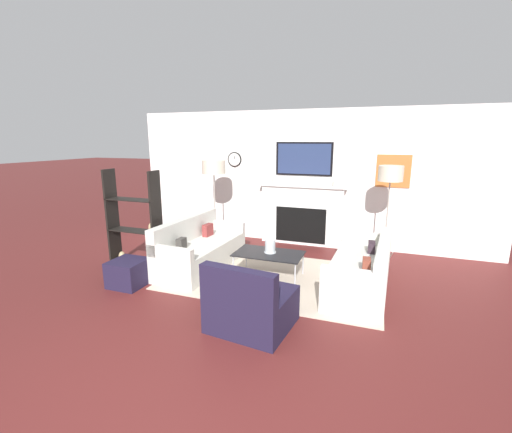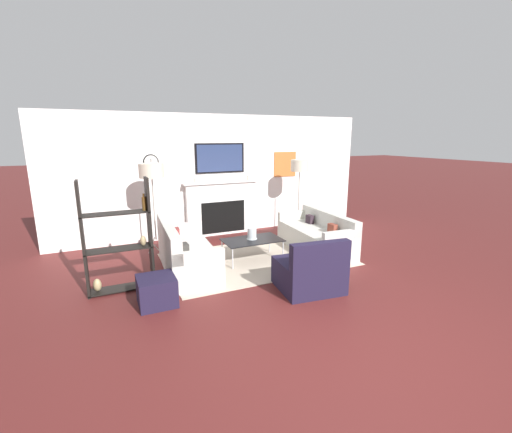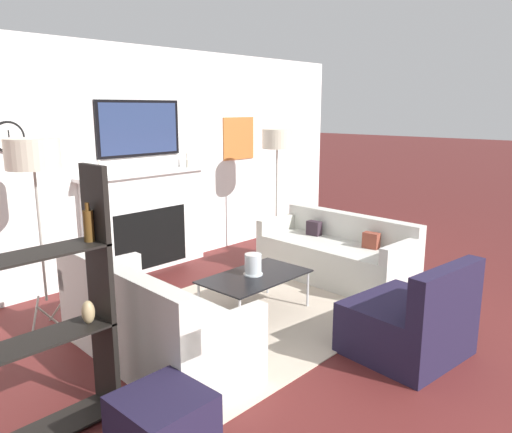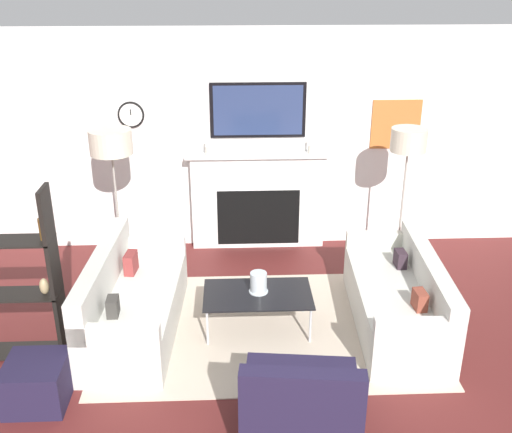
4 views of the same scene
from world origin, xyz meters
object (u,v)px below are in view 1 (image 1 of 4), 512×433
object	(u,v)px
couch_right	(362,271)
armchair	(251,306)
couch_left	(199,250)
shelf_unit	(134,224)
hurricane_candle	(270,247)
floor_lamp_right	(391,175)
coffee_table	(269,254)
ottoman	(129,273)
floor_lamp_left	(214,168)

from	to	relation	value
couch_right	armchair	world-z (taller)	armchair
couch_left	shelf_unit	distance (m)	1.17
hurricane_candle	floor_lamp_right	size ratio (longest dim) A/B	0.12
armchair	coffee_table	bearing A→B (deg)	99.81
couch_right	hurricane_candle	bearing A→B (deg)	178.60
couch_right	hurricane_candle	distance (m)	1.41
couch_left	armchair	world-z (taller)	couch_left
couch_left	floor_lamp_right	size ratio (longest dim) A/B	1.08
coffee_table	shelf_unit	distance (m)	2.31
floor_lamp_right	armchair	bearing A→B (deg)	-118.36
couch_right	armchair	distance (m)	1.88
floor_lamp_right	shelf_unit	world-z (taller)	floor_lamp_right
coffee_table	couch_left	bearing A→B (deg)	179.69
armchair	shelf_unit	xyz separation A→B (m)	(-2.52, 1.16, 0.47)
couch_left	hurricane_candle	bearing A→B (deg)	1.33
hurricane_candle	couch_right	bearing A→B (deg)	-1.40
armchair	coffee_table	world-z (taller)	armchair
floor_lamp_right	hurricane_candle	bearing A→B (deg)	-145.71
shelf_unit	ottoman	xyz separation A→B (m)	(0.40, -0.68, -0.55)
coffee_table	hurricane_candle	size ratio (longest dim) A/B	5.09
floor_lamp_right	shelf_unit	distance (m)	4.32
couch_right	shelf_unit	bearing A→B (deg)	-174.91
couch_left	shelf_unit	xyz separation A→B (m)	(-1.03, -0.33, 0.45)
coffee_table	shelf_unit	xyz separation A→B (m)	(-2.26, -0.32, 0.37)
floor_lamp_left	ottoman	bearing A→B (deg)	-98.77
couch_left	coffee_table	world-z (taller)	couch_left
shelf_unit	floor_lamp_right	bearing A→B (deg)	20.93
couch_right	floor_lamp_left	bearing A→B (deg)	157.87
armchair	hurricane_candle	world-z (taller)	armchair
coffee_table	ottoman	xyz separation A→B (m)	(-1.86, -1.01, -0.18)
couch_right	armchair	xyz separation A→B (m)	(-1.14, -1.49, -0.01)
armchair	couch_right	bearing A→B (deg)	52.44
armchair	shelf_unit	bearing A→B (deg)	155.20
hurricane_candle	floor_lamp_left	size ratio (longest dim) A/B	0.12
floor_lamp_left	shelf_unit	xyz separation A→B (m)	(-0.74, -1.52, -0.83)
couch_left	floor_lamp_right	distance (m)	3.40
armchair	floor_lamp_right	size ratio (longest dim) A/B	0.56
coffee_table	floor_lamp_right	bearing A→B (deg)	34.96
ottoman	floor_lamp_left	bearing A→B (deg)	81.23
hurricane_candle	floor_lamp_left	bearing A→B (deg)	142.95
floor_lamp_left	floor_lamp_right	size ratio (longest dim) A/B	1.01
armchair	floor_lamp_right	distance (m)	3.30
coffee_table	hurricane_candle	xyz separation A→B (m)	(0.01, 0.04, 0.12)
couch_right	floor_lamp_left	xyz separation A→B (m)	(-2.92, 1.19, 1.30)
couch_left	floor_lamp_left	bearing A→B (deg)	103.78
armchair	hurricane_candle	bearing A→B (deg)	99.26
couch_right	floor_lamp_right	world-z (taller)	floor_lamp_right
shelf_unit	hurricane_candle	bearing A→B (deg)	9.03
couch_left	hurricane_candle	world-z (taller)	couch_left
ottoman	hurricane_candle	bearing A→B (deg)	29.15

